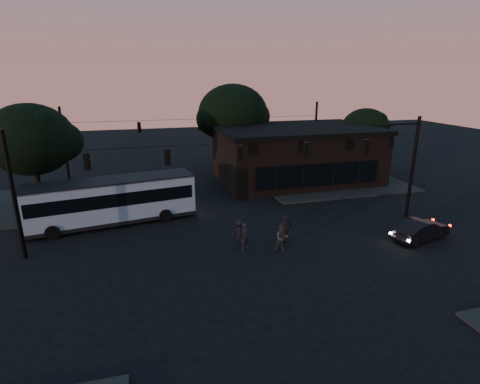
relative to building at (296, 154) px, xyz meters
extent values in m
plane|color=black|center=(-9.00, -15.97, -2.71)|extent=(120.00, 120.00, 0.00)
cube|color=black|center=(3.00, -1.97, -2.63)|extent=(14.00, 10.00, 0.15)
cube|color=black|center=(-23.00, -1.97, -2.63)|extent=(14.00, 10.00, 0.15)
cube|color=black|center=(0.00, 0.03, -0.21)|extent=(15.00, 10.00, 5.00)
cube|color=black|center=(0.00, 0.03, 2.49)|extent=(15.40, 10.40, 0.40)
cube|color=black|center=(0.00, -5.09, -0.91)|extent=(11.50, 0.18, 2.00)
cylinder|color=black|center=(-5.00, 6.03, -0.71)|extent=(0.44, 0.44, 4.00)
ellipsoid|color=black|center=(-5.00, 6.03, 3.49)|extent=(7.60, 7.60, 6.46)
cylinder|color=black|center=(9.00, 2.03, -1.21)|extent=(0.44, 0.44, 3.00)
ellipsoid|color=black|center=(9.00, 2.03, 1.94)|extent=(5.20, 5.20, 4.42)
cylinder|color=black|center=(-23.00, -2.97, -0.91)|extent=(0.44, 0.44, 3.60)
ellipsoid|color=black|center=(-23.00, -2.97, 2.87)|extent=(6.40, 6.40, 5.44)
cylinder|color=black|center=(-22.00, -11.97, 1.04)|extent=(0.24, 0.24, 7.50)
cylinder|color=black|center=(4.00, -11.97, 1.04)|extent=(0.24, 0.24, 7.50)
cylinder|color=black|center=(-9.00, -11.97, 3.49)|extent=(26.00, 0.03, 0.03)
cube|color=black|center=(-18.00, -11.97, 2.84)|extent=(0.34, 0.30, 1.00)
cube|color=black|center=(-13.50, -11.97, 2.84)|extent=(0.34, 0.30, 1.00)
cube|color=black|center=(-9.00, -11.97, 2.84)|extent=(0.34, 0.30, 1.00)
cube|color=black|center=(-4.50, -11.97, 2.84)|extent=(0.34, 0.30, 1.00)
cube|color=black|center=(0.00, -11.97, 2.84)|extent=(0.34, 0.30, 1.00)
cylinder|color=black|center=(-22.00, 4.03, 1.04)|extent=(0.24, 0.24, 7.50)
cylinder|color=black|center=(4.00, 4.03, 1.04)|extent=(0.24, 0.24, 7.50)
cylinder|color=black|center=(-9.00, 4.03, 3.29)|extent=(26.00, 0.03, 0.03)
cube|color=black|center=(-15.00, 4.03, 2.64)|extent=(0.34, 0.30, 1.00)
cube|color=black|center=(-9.00, 4.03, 2.64)|extent=(0.34, 0.30, 1.00)
cube|color=black|center=(-3.00, 4.03, 2.64)|extent=(0.34, 0.30, 1.00)
cube|color=#94A6BD|center=(-17.23, -7.57, -0.89)|extent=(11.72, 4.48, 2.70)
cube|color=black|center=(-17.23, -7.57, -0.63)|extent=(11.27, 4.45, 0.94)
cube|color=black|center=(-17.23, -7.57, 0.47)|extent=(11.72, 4.48, 0.16)
cube|color=black|center=(-17.23, -7.57, -2.34)|extent=(11.83, 4.56, 0.26)
cylinder|color=black|center=(-20.96, -9.52, -2.24)|extent=(0.97, 0.41, 0.94)
cylinder|color=black|center=(-21.40, -6.96, -2.24)|extent=(0.97, 0.41, 0.94)
cylinder|color=black|center=(-13.63, -8.27, -2.24)|extent=(0.97, 0.41, 0.94)
cylinder|color=black|center=(-14.06, -5.71, -2.24)|extent=(0.97, 0.41, 0.94)
imported|color=black|center=(2.13, -15.74, -2.02)|extent=(4.38, 2.47, 1.37)
imported|color=black|center=(-9.25, -14.17, -1.86)|extent=(0.73, 0.65, 1.69)
imported|color=#353330|center=(-7.14, -14.85, -1.90)|extent=(0.88, 0.74, 1.63)
imported|color=black|center=(-6.55, -13.95, -1.77)|extent=(1.17, 0.69, 1.87)
imported|color=black|center=(-9.36, -13.21, -1.92)|extent=(1.07, 0.68, 1.57)
camera|label=1|loc=(-14.96, -34.30, 7.47)|focal=28.00mm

